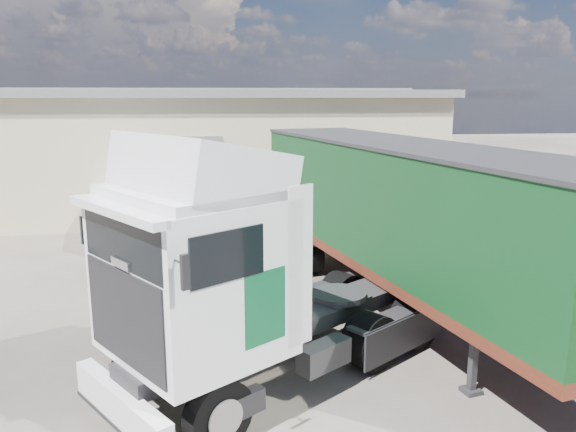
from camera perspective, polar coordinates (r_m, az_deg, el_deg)
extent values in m
plane|color=black|center=(12.38, -6.06, -12.22)|extent=(120.00, 120.00, 0.00)
cube|color=#B9AB8E|center=(28.04, -19.18, 6.20)|extent=(30.00, 12.00, 5.00)
cube|color=#5B5D60|center=(27.91, -19.56, 11.61)|extent=(30.60, 12.60, 0.30)
cube|color=#5B5D60|center=(21.60, -11.94, 3.14)|extent=(4.00, 0.08, 3.60)
cube|color=#5B5D60|center=(27.92, -19.59, 12.02)|extent=(30.60, 0.40, 0.15)
cube|color=maroon|center=(21.15, 26.44, 0.41)|extent=(0.35, 26.00, 2.50)
cylinder|color=black|center=(9.55, -11.11, -16.59)|extent=(2.35, 2.68, 1.08)
cylinder|color=black|center=(11.59, 4.40, -11.01)|extent=(2.38, 2.72, 1.08)
cylinder|color=black|center=(12.61, 8.92, -9.17)|extent=(2.38, 2.72, 1.08)
cube|color=#2D2D30|center=(10.71, 0.25, -10.79)|extent=(6.02, 4.68, 0.31)
cube|color=white|center=(9.15, -16.57, -18.12)|extent=(1.73, 2.27, 0.56)
cube|color=white|center=(9.01, -9.63, -5.92)|extent=(3.40, 3.45, 2.51)
cube|color=black|center=(8.61, -16.20, -9.86)|extent=(1.36, 1.86, 1.43)
cube|color=black|center=(8.27, -16.54, -2.57)|extent=(1.38, 1.90, 0.77)
cube|color=white|center=(8.76, -8.88, 4.41)|extent=(3.09, 3.22, 1.26)
cube|color=#0B4F2C|center=(10.35, -11.57, -5.25)|extent=(0.63, 0.46, 1.13)
cube|color=#0B4F2C|center=(8.36, -2.29, -9.27)|extent=(0.63, 0.46, 1.13)
cylinder|color=#2D2D30|center=(11.52, 5.16, -8.01)|extent=(1.57, 1.57, 0.12)
cube|color=#2D2D30|center=(10.54, 18.27, -14.05)|extent=(0.36, 0.36, 1.11)
cube|color=#2D2D30|center=(11.68, 25.42, -11.98)|extent=(0.36, 0.36, 1.11)
cylinder|color=black|center=(17.34, 4.38, -3.12)|extent=(2.74, 1.63, 1.07)
cube|color=#2D2D30|center=(13.79, 11.49, -5.78)|extent=(3.57, 11.93, 0.35)
cube|color=#5E2715|center=(13.69, 11.55, -4.46)|extent=(5.23, 12.33, 0.24)
cube|color=black|center=(13.36, 11.80, 1.43)|extent=(5.23, 12.33, 2.62)
cube|color=#2D2D30|center=(13.18, 12.06, 7.11)|extent=(5.31, 12.40, 0.08)
cylinder|color=black|center=(19.52, -16.18, -2.50)|extent=(1.90, 0.99, 0.62)
cylinder|color=black|center=(22.46, -16.60, -0.63)|extent=(1.90, 0.99, 0.62)
cube|color=white|center=(20.84, -16.52, 0.32)|extent=(2.67, 4.63, 1.61)
cube|color=white|center=(19.10, -16.25, -0.87)|extent=(1.89, 1.20, 1.04)
cube|color=black|center=(19.18, -16.37, 0.76)|extent=(1.63, 0.42, 0.57)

